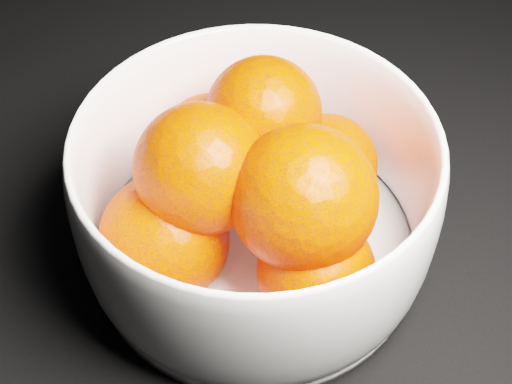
% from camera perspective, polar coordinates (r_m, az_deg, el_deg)
% --- Properties ---
extents(bowl, '(0.24, 0.24, 0.12)m').
position_cam_1_polar(bowl, '(0.48, -0.00, -0.47)').
color(bowl, white).
rests_on(bowl, ground).
extents(orange_pile, '(0.19, 0.19, 0.13)m').
position_cam_1_polar(orange_pile, '(0.46, -0.46, 0.50)').
color(orange_pile, '#F82D00').
rests_on(orange_pile, bowl).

